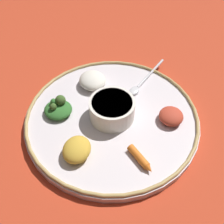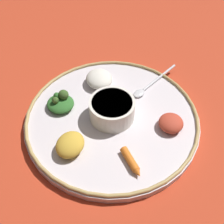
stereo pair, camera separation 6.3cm
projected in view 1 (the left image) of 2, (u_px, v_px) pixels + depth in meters
name	position (u px, v px, depth m)	size (l,w,h in m)	color
ground_plane	(112.00, 121.00, 0.65)	(2.40, 2.40, 0.00)	#B7381E
platter	(112.00, 119.00, 0.65)	(0.41, 0.41, 0.02)	silver
platter_rim	(112.00, 115.00, 0.64)	(0.41, 0.41, 0.01)	tan
center_bowl	(112.00, 109.00, 0.62)	(0.11, 0.11, 0.05)	silver
spoon	(143.00, 82.00, 0.71)	(0.17, 0.07, 0.01)	silver
greens_pile	(58.00, 108.00, 0.64)	(0.06, 0.07, 0.04)	#2D6628
carrot_near_spoon	(140.00, 158.00, 0.55)	(0.06, 0.07, 0.02)	orange
mound_lentil_yellow	(77.00, 149.00, 0.56)	(0.07, 0.06, 0.03)	gold
mound_rice_white	(93.00, 80.00, 0.70)	(0.07, 0.07, 0.03)	silver
mound_berbere_red	(171.00, 116.00, 0.62)	(0.06, 0.06, 0.03)	#B73D28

